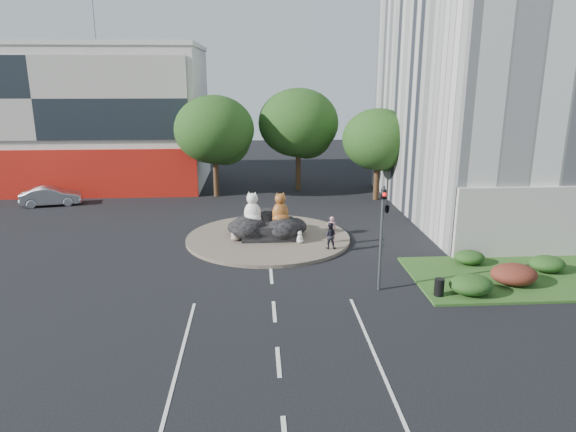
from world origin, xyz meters
name	(u,v)px	position (x,y,z in m)	size (l,w,h in m)	color
ground	(274,312)	(0.00, 0.00, 0.00)	(120.00, 120.00, 0.00)	black
roundabout_island	(268,238)	(0.00, 10.00, 0.10)	(10.00, 10.00, 0.20)	brown
rock_plinth	(268,229)	(0.00, 10.00, 0.65)	(3.20, 2.60, 0.90)	black
shophouse_block	(62,116)	(-18.00, 27.91, 6.18)	(25.20, 12.30, 17.40)	silver
grass_verge	(513,277)	(12.00, 3.00, 0.06)	(10.00, 6.00, 0.12)	#2F4F1A
tree_left	(215,133)	(-3.93, 22.06, 5.25)	(6.46, 6.46, 8.27)	#382314
tree_mid	(299,126)	(3.07, 24.06, 5.56)	(6.84, 6.84, 8.76)	#382314
tree_right	(379,142)	(9.07, 20.06, 4.63)	(5.70, 5.70, 7.30)	#382314
hedge_near_green	(471,285)	(9.00, 1.00, 0.57)	(2.00, 1.60, 0.90)	#133C13
hedge_red	(514,274)	(11.50, 2.00, 0.61)	(2.20, 1.76, 0.99)	#461812
hedge_mid_green	(547,264)	(14.00, 3.50, 0.53)	(1.80, 1.44, 0.81)	#133C13
hedge_back_green	(469,257)	(10.50, 4.80, 0.48)	(1.60, 1.28, 0.72)	#133C13
traffic_light	(384,216)	(5.10, 2.00, 3.62)	(0.44, 1.24, 5.00)	#595B60
street_lamp	(493,170)	(12.82, 8.00, 4.55)	(2.34, 0.22, 8.06)	#595B60
cat_white	(252,208)	(-0.93, 9.81, 2.09)	(1.19, 1.03, 1.98)	white
cat_tabby	(280,207)	(0.75, 9.86, 2.06)	(1.15, 1.00, 1.92)	#A24B21
kitten_calico	(235,232)	(-1.99, 9.33, 0.71)	(0.61, 0.53, 1.01)	silver
kitten_white	(300,237)	(1.84, 8.61, 0.58)	(0.46, 0.40, 0.76)	silver
pedestrian_pink	(331,229)	(3.71, 8.66, 0.99)	(0.57, 0.38, 1.57)	#C47F90
pedestrian_dark	(330,236)	(3.44, 7.51, 0.97)	(0.75, 0.58, 1.54)	black
parked_car	(51,196)	(-16.55, 19.66, 0.72)	(1.53, 4.40, 1.45)	#AAACB2
litter_bin	(439,287)	(7.50, 0.94, 0.52)	(0.44, 0.44, 0.80)	black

